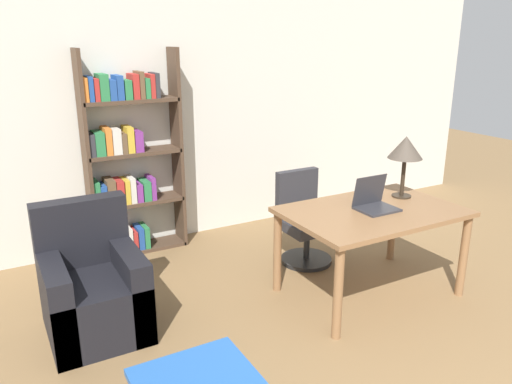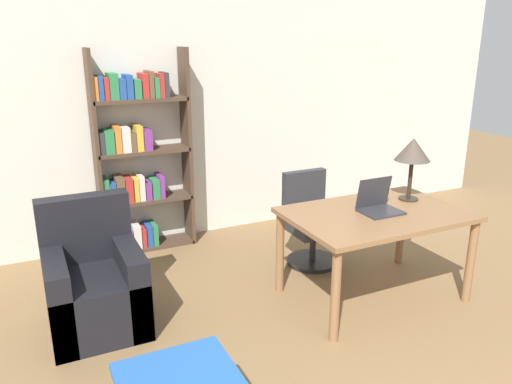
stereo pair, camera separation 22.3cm
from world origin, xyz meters
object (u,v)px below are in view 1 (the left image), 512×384
at_px(table_lamp, 406,149).
at_px(bookshelf, 126,163).
at_px(desk, 372,220).
at_px(office_chair, 304,221).
at_px(laptop, 374,202).
at_px(armchair, 93,292).

distance_m(table_lamp, bookshelf, 2.66).
distance_m(desk, office_chair, 0.89).
bearing_deg(table_lamp, laptop, -163.22).
xyz_separation_m(table_lamp, armchair, (-2.66, 0.41, -0.88)).
height_order(laptop, bookshelf, bookshelf).
height_order(table_lamp, bookshelf, bookshelf).
bearing_deg(desk, office_chair, 97.64).
distance_m(table_lamp, armchair, 2.83).
relative_size(table_lamp, armchair, 0.57).
height_order(desk, office_chair, office_chair).
bearing_deg(armchair, laptop, -13.78).
bearing_deg(bookshelf, office_chair, -35.71).
bearing_deg(laptop, desk, -150.43).
xyz_separation_m(table_lamp, office_chair, (-0.57, 0.69, -0.80)).
bearing_deg(bookshelf, table_lamp, -40.65).
relative_size(desk, office_chair, 1.62).
xyz_separation_m(table_lamp, bookshelf, (-2.01, 1.73, -0.26)).
bearing_deg(laptop, office_chair, 98.92).
relative_size(table_lamp, bookshelf, 0.27).
distance_m(office_chair, bookshelf, 1.85).
bearing_deg(table_lamp, desk, -162.69).
xyz_separation_m(armchair, bookshelf, (0.65, 1.32, 0.63)).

